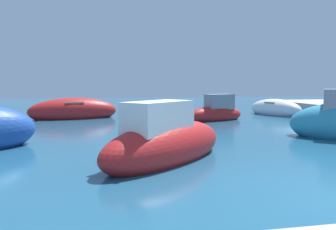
% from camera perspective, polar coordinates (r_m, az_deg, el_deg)
% --- Properties ---
extents(moored_boat_0, '(5.07, 2.66, 1.48)m').
position_cam_1_polar(moored_boat_0, '(19.17, -15.99, 0.66)').
color(moored_boat_0, '#B21E1E').
rests_on(moored_boat_0, ground).
extents(moored_boat_1, '(4.29, 4.14, 1.81)m').
position_cam_1_polar(moored_boat_1, '(8.39, -0.35, -4.78)').
color(moored_boat_1, '#B21E1E').
rests_on(moored_boat_1, ground).
extents(moored_boat_3, '(3.63, 2.21, 1.61)m').
position_cam_1_polar(moored_boat_3, '(17.65, 8.27, 0.40)').
color(moored_boat_3, '#B21E1E').
rests_on(moored_boat_3, ground).
extents(moored_boat_5, '(2.59, 4.05, 1.28)m').
position_cam_1_polar(moored_boat_5, '(21.47, 18.03, 0.95)').
color(moored_boat_5, white).
rests_on(moored_boat_5, ground).
extents(moored_boat_6, '(2.62, 3.25, 0.89)m').
position_cam_1_polar(moored_boat_6, '(21.20, 0.50, 0.87)').
color(moored_boat_6, teal).
rests_on(moored_boat_6, ground).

